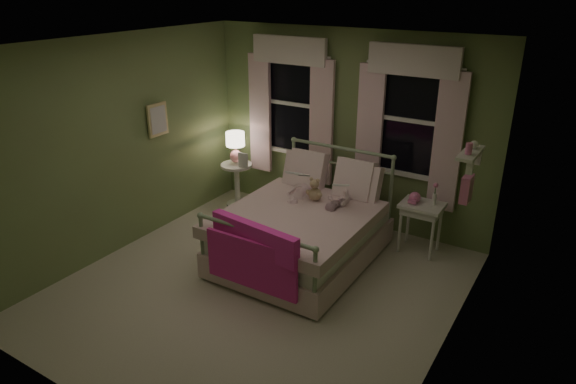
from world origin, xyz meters
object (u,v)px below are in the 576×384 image
Objects in this scene: bed at (303,230)px; nightstand_left at (237,179)px; child_left at (302,168)px; child_right at (342,182)px; teddy_bear at (315,191)px; table_lamp at (235,144)px; nightstand_right at (422,211)px.

nightstand_left is at bearing 152.34° from bed.
child_left is 0.57m from child_right.
table_lamp is (-1.64, 0.60, 0.16)m from teddy_bear.
nightstand_right is (2.77, 0.04, 0.13)m from nightstand_left.
child_left is 0.38m from teddy_bear.
child_left is at bearing -17.85° from nightstand_left.
bed reaches higher than nightstand_left.
child_right is 1.97m from table_lamp.
teddy_bear is 0.66× the size of table_lamp.
nightstand_right is at bearing 38.52° from bed.
child_right is at bearing -12.85° from table_lamp.
nightstand_left is (-1.64, 0.60, -0.37)m from teddy_bear.
child_right is 1.04m from nightstand_right.
table_lamp is at bearing -179.14° from nightstand_right.
child_right is 1.52× the size of table_lamp.
child_right is 2.03m from nightstand_left.
bed is 0.73m from child_right.
nightstand_right is (0.85, 0.48, -0.36)m from child_right.
teddy_bear is at bearing -150.59° from nightstand_right.
bed is at bearing -27.66° from table_lamp.
nightstand_left is at bearing 160.02° from teddy_bear.
table_lamp is at bearing -30.52° from child_left.
bed is 1.94m from table_lamp.
bed is 4.52× the size of table_lamp.
bed is 2.98× the size of child_right.
child_right reaches higher than teddy_bear.
bed is 0.79m from child_left.
child_right is at bearing 167.33° from child_left.
nightstand_right is (1.41, 0.48, -0.44)m from child_left.
child_left reaches higher than bed.
child_left is at bearing 150.50° from teddy_bear.
teddy_bear is 0.46× the size of nightstand_right.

